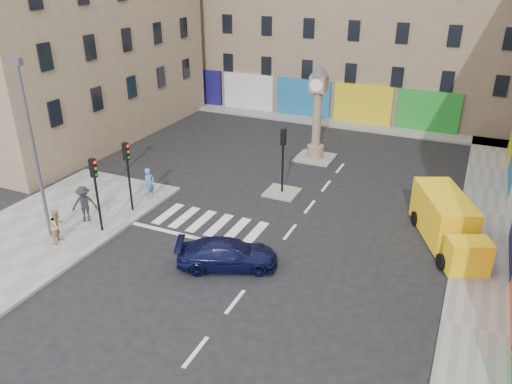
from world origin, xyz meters
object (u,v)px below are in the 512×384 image
Objects in this scene: pedestrian_dark at (84,204)px; clock_pillar at (318,107)px; traffic_light_left_near at (95,184)px; traffic_light_island at (283,150)px; pedestrian_tan at (58,226)px; pedestrian_blue at (150,184)px; navy_sedan at (227,254)px; yellow_van at (447,222)px; traffic_light_left_far at (128,166)px; lamp_post at (33,143)px.

clock_pillar is at bearing 23.67° from pedestrian_dark.
traffic_light_island is at bearing 51.07° from traffic_light_left_near.
clock_pillar reaches higher than pedestrian_tan.
clock_pillar is 3.42× the size of pedestrian_blue.
pedestrian_blue is at bearing 30.42° from pedestrian_dark.
clock_pillar is 11.95m from pedestrian_blue.
pedestrian_dark is at bearing -136.14° from traffic_light_island.
clock_pillar is 3.75× the size of pedestrian_tan.
traffic_light_left_near reaches higher than traffic_light_island.
navy_sedan is at bearing -110.10° from pedestrian_blue.
navy_sedan is 2.30× the size of pedestrian_dark.
navy_sedan is at bearing -167.96° from yellow_van.
traffic_light_left_far is 15.69m from yellow_van.
traffic_light_left_near is 3.21m from lamp_post.
clock_pillar is (6.30, 11.40, 0.93)m from traffic_light_left_far.
traffic_light_left_far is at bearing -118.94° from clock_pillar.
navy_sedan is at bearing -20.04° from traffic_light_left_far.
clock_pillar is (0.00, 6.00, 0.96)m from traffic_light_island.
lamp_post is 9.82m from navy_sedan.
yellow_van is 17.94m from pedestrian_tan.
pedestrian_tan is at bearing -16.39° from lamp_post.
traffic_light_left_near is at bearing -128.93° from traffic_light_island.
traffic_light_left_near is 16.40m from yellow_van.
clock_pillar is at bearing -21.75° from navy_sedan.
pedestrian_tan is at bearing -104.59° from traffic_light_left_far.
traffic_light_island is 0.60× the size of yellow_van.
yellow_van is at bearing 12.98° from traffic_light_left_far.
traffic_light_left_far reaches higher than yellow_van.
pedestrian_tan is at bearing -122.58° from traffic_light_left_near.
traffic_light_left_far is (0.00, 2.40, 0.00)m from traffic_light_left_near.
navy_sedan is 8.10m from pedestrian_tan.
traffic_light_island is 8.18m from navy_sedan.
yellow_van is 3.26× the size of pedestrian_dark.
traffic_light_left_near is 1.97× the size of pedestrian_dark.
pedestrian_blue reaches higher than pedestrian_tan.
traffic_light_left_near reaches higher than yellow_van.
clock_pillar is 12.16m from yellow_van.
clock_pillar is 17.30m from pedestrian_tan.
pedestrian_blue is (-6.78, 4.00, 0.42)m from navy_sedan.
traffic_light_left_near is 2.09m from pedestrian_dark.
yellow_van is 15.24m from pedestrian_blue.
traffic_light_left_near is 4.19m from pedestrian_blue.
traffic_light_left_far is at bearing 45.76° from navy_sedan.
traffic_light_left_near is 1.00× the size of traffic_light_island.
navy_sedan is at bearing -40.44° from pedestrian_dark.
lamp_post reaches higher than navy_sedan.
traffic_light_left_near is at bearing -171.27° from pedestrian_blue.
pedestrian_dark reaches higher than navy_sedan.
pedestrian_blue is at bearing -121.97° from clock_pillar.
lamp_post is at bearing -143.13° from pedestrian_dark.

